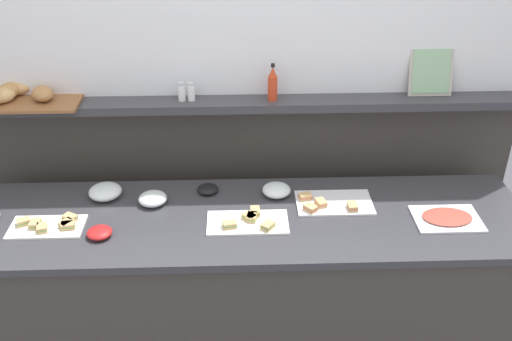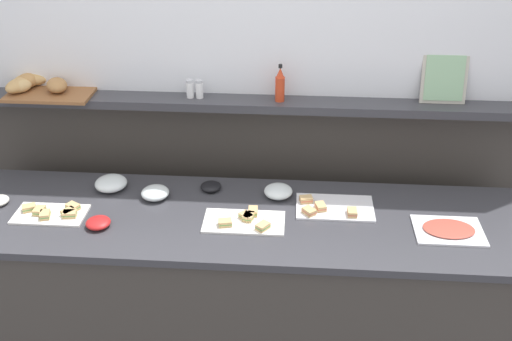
# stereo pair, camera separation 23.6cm
# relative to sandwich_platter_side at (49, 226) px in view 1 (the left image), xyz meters

# --- Properties ---
(ground_plane) EXTENTS (12.00, 12.00, 0.00)m
(ground_plane) POSITION_rel_sandwich_platter_side_xyz_m (0.81, 0.65, -0.91)
(ground_plane) COLOR #4C4C51
(buffet_counter) EXTENTS (2.52, 0.65, 0.89)m
(buffet_counter) POSITION_rel_sandwich_platter_side_xyz_m (0.81, 0.05, -0.46)
(buffet_counter) COLOR #3D3833
(buffet_counter) RESTS_ON ground_plane
(back_ledge_unit) EXTENTS (2.74, 0.22, 1.27)m
(back_ledge_unit) POSITION_rel_sandwich_platter_side_xyz_m (0.81, 0.55, -0.24)
(back_ledge_unit) COLOR #3D3833
(back_ledge_unit) RESTS_ON ground_plane
(sandwich_platter_side) EXTENTS (0.31, 0.17, 0.04)m
(sandwich_platter_side) POSITION_rel_sandwich_platter_side_xyz_m (0.00, 0.00, 0.00)
(sandwich_platter_side) COLOR white
(sandwich_platter_side) RESTS_ON buffet_counter
(sandwich_platter_rear) EXTENTS (0.34, 0.21, 0.04)m
(sandwich_platter_rear) POSITION_rel_sandwich_platter_side_xyz_m (1.22, 0.14, -0.00)
(sandwich_platter_rear) COLOR silver
(sandwich_platter_rear) RESTS_ON buffet_counter
(sandwich_platter_front) EXTENTS (0.35, 0.18, 0.04)m
(sandwich_platter_front) POSITION_rel_sandwich_platter_side_xyz_m (0.85, 0.00, -0.00)
(sandwich_platter_front) COLOR white
(sandwich_platter_front) RESTS_ON buffet_counter
(cold_cuts_platter) EXTENTS (0.29, 0.21, 0.02)m
(cold_cuts_platter) POSITION_rel_sandwich_platter_side_xyz_m (1.70, -0.00, -0.00)
(cold_cuts_platter) COLOR silver
(cold_cuts_platter) RESTS_ON buffet_counter
(glass_bowl_large) EXTENTS (0.15, 0.15, 0.06)m
(glass_bowl_large) POSITION_rel_sandwich_platter_side_xyz_m (0.20, 0.24, 0.01)
(glass_bowl_large) COLOR silver
(glass_bowl_large) RESTS_ON buffet_counter
(glass_bowl_medium) EXTENTS (0.13, 0.13, 0.05)m
(glass_bowl_medium) POSITION_rel_sandwich_platter_side_xyz_m (0.42, 0.18, 0.01)
(glass_bowl_medium) COLOR silver
(glass_bowl_medium) RESTS_ON buffet_counter
(glass_bowl_small) EXTENTS (0.13, 0.13, 0.05)m
(glass_bowl_small) POSITION_rel_sandwich_platter_side_xyz_m (0.98, 0.23, 0.01)
(glass_bowl_small) COLOR silver
(glass_bowl_small) RESTS_ON buffet_counter
(condiment_bowl_cream) EXTENTS (0.11, 0.11, 0.04)m
(condiment_bowl_cream) POSITION_rel_sandwich_platter_side_xyz_m (0.23, -0.07, 0.01)
(condiment_bowl_cream) COLOR red
(condiment_bowl_cream) RESTS_ON buffet_counter
(condiment_bowl_dark) EXTENTS (0.10, 0.10, 0.03)m
(condiment_bowl_dark) POSITION_rel_sandwich_platter_side_xyz_m (0.66, 0.26, 0.00)
(condiment_bowl_dark) COLOR black
(condiment_bowl_dark) RESTS_ON buffet_counter
(hot_sauce_bottle) EXTENTS (0.04, 0.04, 0.18)m
(hot_sauce_bottle) POSITION_rel_sandwich_platter_side_xyz_m (0.97, 0.47, 0.44)
(hot_sauce_bottle) COLOR red
(hot_sauce_bottle) RESTS_ON back_ledge_unit
(salt_shaker) EXTENTS (0.03, 0.03, 0.09)m
(salt_shaker) POSITION_rel_sandwich_platter_side_xyz_m (0.55, 0.48, 0.40)
(salt_shaker) COLOR white
(salt_shaker) RESTS_ON back_ledge_unit
(pepper_shaker) EXTENTS (0.03, 0.03, 0.09)m
(pepper_shaker) POSITION_rel_sandwich_platter_side_xyz_m (0.59, 0.48, 0.40)
(pepper_shaker) COLOR white
(pepper_shaker) RESTS_ON back_ledge_unit
(bread_basket) EXTENTS (0.41, 0.26, 0.08)m
(bread_basket) POSITION_rel_sandwich_platter_side_xyz_m (-0.18, 0.48, 0.39)
(bread_basket) COLOR brown
(bread_basket) RESTS_ON back_ledge_unit
(framed_picture) EXTENTS (0.20, 0.07, 0.23)m
(framed_picture) POSITION_rel_sandwich_platter_side_xyz_m (1.71, 0.51, 0.47)
(framed_picture) COLOR #B2AD9E
(framed_picture) RESTS_ON back_ledge_unit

